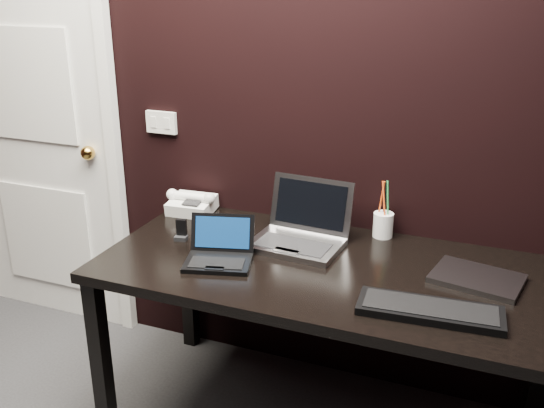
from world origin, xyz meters
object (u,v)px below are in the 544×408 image
at_px(silver_laptop, 300,233).
at_px(mobile_phone, 181,232).
at_px(closed_laptop, 477,278).
at_px(door, 35,126).
at_px(pen_cup, 383,224).
at_px(desk, 327,285).
at_px(desk_phone, 192,204).
at_px(ext_keyboard, 430,310).
at_px(netbook, 219,254).

distance_m(silver_laptop, mobile_phone, 0.48).
distance_m(silver_laptop, closed_laptop, 0.69).
relative_size(door, pen_cup, 8.90).
bearing_deg(desk, desk_phone, 158.08).
xyz_separation_m(ext_keyboard, pen_cup, (-0.27, 0.55, 0.04)).
distance_m(desk, closed_laptop, 0.53).
relative_size(silver_laptop, mobile_phone, 4.27).
height_order(desk_phone, mobile_phone, desk_phone).
xyz_separation_m(door, netbook, (1.26, -0.49, -0.27)).
bearing_deg(door, silver_laptop, -8.59).
height_order(closed_laptop, desk_phone, desk_phone).
height_order(silver_laptop, closed_laptop, silver_laptop).
bearing_deg(ext_keyboard, pen_cup, 115.84).
distance_m(door, desk_phone, 0.96).
bearing_deg(door, desk_phone, -5.07).
bearing_deg(door, pen_cup, -0.98).
bearing_deg(desk, ext_keyboard, -27.68).
bearing_deg(pen_cup, desk, -110.55).
distance_m(silver_laptop, ext_keyboard, 0.67).
bearing_deg(closed_laptop, desk, -171.27).
relative_size(desk, silver_laptop, 4.64).
relative_size(door, netbook, 7.33).
bearing_deg(pen_cup, mobile_phone, -156.36).
xyz_separation_m(door, closed_laptop, (2.17, -0.30, -0.29)).
distance_m(desk_phone, mobile_phone, 0.30).
distance_m(netbook, silver_laptop, 0.35).
xyz_separation_m(door, mobile_phone, (1.02, -0.36, -0.27)).
bearing_deg(netbook, desk, 16.11).
relative_size(mobile_phone, pen_cup, 0.36).
relative_size(door, mobile_phone, 24.92).
height_order(netbook, mobile_phone, netbook).
xyz_separation_m(desk_phone, mobile_phone, (0.10, -0.28, -0.01)).
distance_m(closed_laptop, desk_phone, 1.27).
relative_size(silver_laptop, pen_cup, 1.52).
distance_m(ext_keyboard, mobile_phone, 1.05).
xyz_separation_m(silver_laptop, pen_cup, (0.29, 0.19, 0.01)).
relative_size(netbook, closed_laptop, 0.87).
bearing_deg(closed_laptop, netbook, -168.05).
height_order(desk, netbook, netbook).
height_order(ext_keyboard, closed_laptop, ext_keyboard).
bearing_deg(netbook, mobile_phone, 151.43).
relative_size(closed_laptop, mobile_phone, 3.89).
bearing_deg(closed_laptop, mobile_phone, -176.74).
bearing_deg(mobile_phone, closed_laptop, 3.26).
distance_m(desk, desk_phone, 0.80).
relative_size(door, silver_laptop, 5.84).
bearing_deg(desk_phone, door, 174.93).
height_order(door, desk_phone, door).
bearing_deg(mobile_phone, netbook, -28.57).
xyz_separation_m(door, desk_phone, (0.92, -0.08, -0.26)).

